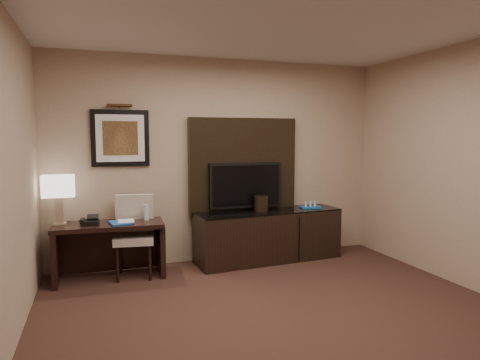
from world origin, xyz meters
name	(u,v)px	position (x,y,z in m)	size (l,w,h in m)	color
floor	(305,339)	(0.00, 0.00, -0.01)	(4.50, 5.00, 0.01)	#371E18
ceiling	(311,2)	(0.00, 0.00, 2.70)	(4.50, 5.00, 0.01)	silver
wall_back	(221,160)	(0.00, 2.50, 1.35)	(4.50, 0.01, 2.70)	tan
desk	(110,251)	(-1.48, 2.11, 0.33)	(1.24, 0.53, 0.66)	black
credenza	(268,235)	(0.58, 2.20, 0.34)	(1.98, 0.55, 0.68)	black
tv_wall_panel	(243,166)	(0.30, 2.44, 1.27)	(1.50, 0.12, 1.30)	black
tv	(245,185)	(0.30, 2.34, 1.02)	(1.00, 0.08, 0.60)	black
artwork	(120,138)	(-1.30, 2.48, 1.65)	(0.70, 0.04, 0.70)	black
picture_light	(120,105)	(-1.30, 2.44, 2.05)	(0.04, 0.04, 0.30)	#432B15
desk_chair	(134,238)	(-1.19, 2.08, 0.47)	(0.45, 0.53, 0.95)	#BFAF9F
table_lamp	(59,202)	(-2.01, 2.21, 0.92)	(0.32, 0.18, 0.51)	#9E8063
desk_phone	(90,221)	(-1.68, 2.08, 0.71)	(0.19, 0.17, 0.10)	black
blue_folder	(120,223)	(-1.36, 2.03, 0.67)	(0.22, 0.29, 0.02)	#174499
book	(118,213)	(-1.38, 2.07, 0.79)	(0.18, 0.02, 0.25)	#ACA687
water_bottle	(146,212)	(-1.04, 2.15, 0.76)	(0.06, 0.06, 0.19)	silver
ice_bucket	(261,204)	(0.47, 2.18, 0.78)	(0.19, 0.19, 0.21)	black
minibar_tray	(310,204)	(1.21, 2.21, 0.73)	(0.27, 0.16, 0.10)	#1962A8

